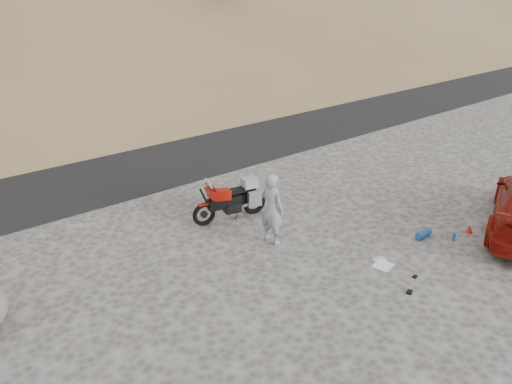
{
  "coord_description": "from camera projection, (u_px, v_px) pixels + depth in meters",
  "views": [
    {
      "loc": [
        -7.48,
        -7.37,
        6.24
      ],
      "look_at": [
        -0.2,
        1.89,
        1.0
      ],
      "focal_mm": 35.0,
      "sensor_mm": 36.0,
      "label": 1
    }
  ],
  "objects": [
    {
      "name": "ground",
      "position": [
        311.0,
        253.0,
        12.05
      ],
      "size": [
        140.0,
        140.0,
        0.0
      ],
      "primitive_type": "plane",
      "color": "#474341",
      "rests_on": "ground"
    },
    {
      "name": "road",
      "position": [
        142.0,
        154.0,
        18.52
      ],
      "size": [
        120.0,
        7.0,
        0.05
      ],
      "primitive_type": "cube",
      "color": "black",
      "rests_on": "ground"
    },
    {
      "name": "motorcycle",
      "position": [
        233.0,
        200.0,
        13.51
      ],
      "size": [
        2.19,
        0.84,
        1.31
      ],
      "rotation": [
        0.0,
        0.0,
        -0.16
      ],
      "color": "black",
      "rests_on": "ground"
    },
    {
      "name": "man",
      "position": [
        271.0,
        241.0,
        12.56
      ],
      "size": [
        0.55,
        0.74,
        1.84
      ],
      "primitive_type": "imported",
      "rotation": [
        0.0,
        0.0,
        1.74
      ],
      "color": "gray",
      "rests_on": "ground"
    },
    {
      "name": "gear_white_cloth",
      "position": [
        383.0,
        265.0,
        11.52
      ],
      "size": [
        0.5,
        0.46,
        0.01
      ],
      "primitive_type": "cube",
      "rotation": [
        0.0,
        0.0,
        0.21
      ],
      "color": "white",
      "rests_on": "ground"
    },
    {
      "name": "gear_blue_mat",
      "position": [
        423.0,
        234.0,
        12.71
      ],
      "size": [
        0.48,
        0.21,
        0.19
      ],
      "primitive_type": "cylinder",
      "rotation": [
        0.0,
        1.57,
        0.04
      ],
      "color": "#194C9A",
      "rests_on": "ground"
    },
    {
      "name": "gear_bottle",
      "position": [
        454.0,
        237.0,
        12.55
      ],
      "size": [
        0.1,
        0.1,
        0.22
      ],
      "primitive_type": "cylinder",
      "rotation": [
        0.0,
        0.0,
        0.3
      ],
      "color": "#194C9A",
      "rests_on": "ground"
    },
    {
      "name": "gear_funnel",
      "position": [
        470.0,
        229.0,
        12.94
      ],
      "size": [
        0.17,
        0.17,
        0.2
      ],
      "primitive_type": "cone",
      "rotation": [
        0.0,
        0.0,
        -0.1
      ],
      "color": "red",
      "rests_on": "ground"
    },
    {
      "name": "gear_glove_a",
      "position": [
        409.0,
        292.0,
        10.54
      ],
      "size": [
        0.18,
        0.16,
        0.04
      ],
      "primitive_type": "cube",
      "rotation": [
        0.0,
        0.0,
        0.4
      ],
      "color": "black",
      "rests_on": "ground"
    },
    {
      "name": "gear_glove_b",
      "position": [
        415.0,
        277.0,
        11.08
      ],
      "size": [
        0.13,
        0.11,
        0.04
      ],
      "primitive_type": "cube",
      "rotation": [
        0.0,
        0.0,
        0.2
      ],
      "color": "black",
      "rests_on": "ground"
    },
    {
      "name": "gear_blue_cloth",
      "position": [
        380.0,
        259.0,
        11.76
      ],
      "size": [
        0.34,
        0.26,
        0.01
      ],
      "primitive_type": "cube",
      "rotation": [
        0.0,
        0.0,
        -0.12
      ],
      "color": "#92BAE3",
      "rests_on": "ground"
    }
  ]
}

